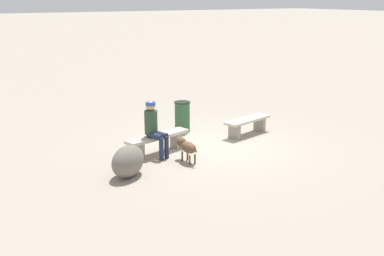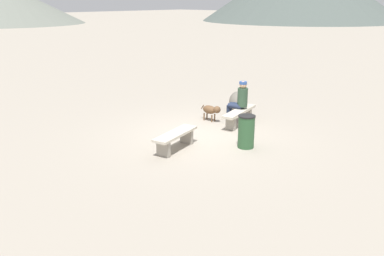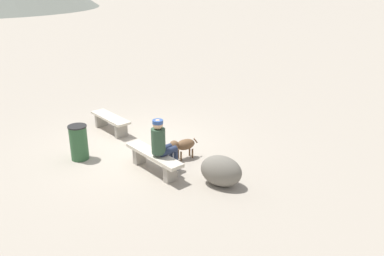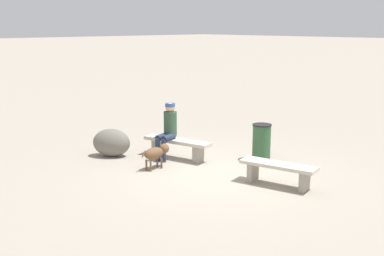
{
  "view_description": "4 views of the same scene",
  "coord_description": "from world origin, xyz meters",
  "views": [
    {
      "loc": [
        6.53,
        9.61,
        3.77
      ],
      "look_at": [
        0.5,
        -0.11,
        0.52
      ],
      "focal_mm": 43.47,
      "sensor_mm": 36.0,
      "label": 1
    },
    {
      "loc": [
        -8.33,
        -7.34,
        3.76
      ],
      "look_at": [
        -1.26,
        -0.7,
        0.65
      ],
      "focal_mm": 37.63,
      "sensor_mm": 36.0,
      "label": 2
    },
    {
      "loc": [
        9.25,
        -3.34,
        4.38
      ],
      "look_at": [
        0.32,
        1.47,
        0.39
      ],
      "focal_mm": 37.59,
      "sensor_mm": 36.0,
      "label": 3
    },
    {
      "loc": [
        -6.89,
        7.38,
        3.19
      ],
      "look_at": [
        1.12,
        -0.31,
        0.79
      ],
      "focal_mm": 44.96,
      "sensor_mm": 36.0,
      "label": 4
    }
  ],
  "objects": [
    {
      "name": "trash_bin",
      "position": [
        -0.03,
        -1.5,
        0.44
      ],
      "size": [
        0.46,
        0.46,
        0.88
      ],
      "color": "#2D5633",
      "rests_on": "ground"
    },
    {
      "name": "dog",
      "position": [
        1.18,
        0.74,
        0.37
      ],
      "size": [
        0.28,
        0.78,
        0.54
      ],
      "rotation": [
        0.0,
        0.0,
        4.74
      ],
      "color": "brown",
      "rests_on": "ground"
    },
    {
      "name": "bench_left",
      "position": [
        -1.43,
        -0.27,
        0.34
      ],
      "size": [
        1.61,
        0.75,
        0.47
      ],
      "rotation": [
        0.0,
        0.0,
        0.22
      ],
      "color": "gray",
      "rests_on": "ground"
    },
    {
      "name": "ground",
      "position": [
        0.0,
        0.0,
        -0.03
      ],
      "size": [
        210.0,
        210.0,
        0.06
      ],
      "primitive_type": "cube",
      "color": "#9E9384"
    },
    {
      "name": "boulder",
      "position": [
        2.74,
        0.88,
        0.34
      ],
      "size": [
        1.1,
        1.01,
        0.69
      ],
      "primitive_type": "ellipsoid",
      "rotation": [
        0.0,
        0.0,
        0.61
      ],
      "color": "#6B665B",
      "rests_on": "ground"
    },
    {
      "name": "seated_person",
      "position": [
        1.65,
        -0.02,
        0.78
      ],
      "size": [
        0.44,
        0.65,
        1.35
      ],
      "rotation": [
        0.0,
        0.0,
        0.28
      ],
      "color": "#2D4733",
      "rests_on": "ground"
    },
    {
      "name": "bench_right",
      "position": [
        1.48,
        -0.16,
        0.34
      ],
      "size": [
        1.82,
        0.74,
        0.48
      ],
      "rotation": [
        0.0,
        0.0,
        0.22
      ],
      "color": "gray",
      "rests_on": "ground"
    }
  ]
}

